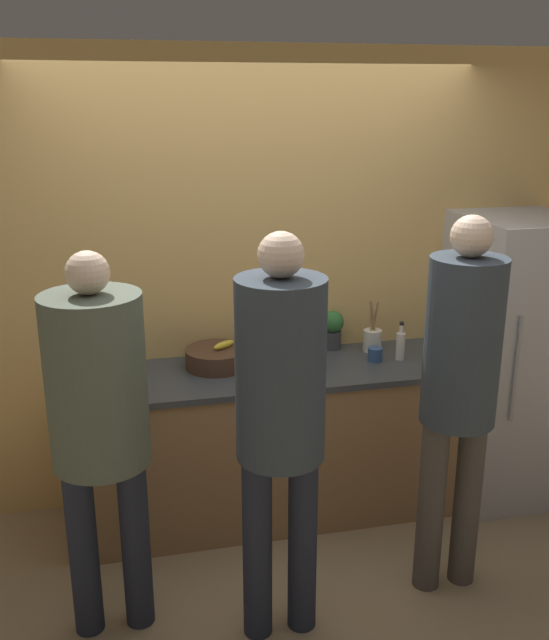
{
  "coord_description": "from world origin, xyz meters",
  "views": [
    {
      "loc": [
        -0.77,
        -3.22,
        2.34
      ],
      "look_at": [
        0.0,
        0.15,
        1.24
      ],
      "focal_mm": 40.0,
      "sensor_mm": 36.0,
      "label": 1
    }
  ],
  "objects_px": {
    "bottle_green": "(103,362)",
    "bottle_clear": "(400,345)",
    "utensil_crock": "(372,339)",
    "person_center": "(280,404)",
    "potted_plant": "(332,328)",
    "fruit_bowl": "(217,358)",
    "person_left": "(99,409)",
    "bottle_red": "(254,369)",
    "cup_blue": "(375,354)",
    "person_right": "(460,377)",
    "refrigerator": "(510,359)"
  },
  "relations": [
    {
      "from": "bottle_clear",
      "to": "potted_plant",
      "type": "relative_size",
      "value": 0.97
    },
    {
      "from": "utensil_crock",
      "to": "fruit_bowl",
      "type": "bearing_deg",
      "value": -176.76
    },
    {
      "from": "cup_blue",
      "to": "person_left",
      "type": "bearing_deg",
      "value": -153.34
    },
    {
      "from": "bottle_green",
      "to": "bottle_red",
      "type": "xyz_separation_m",
      "value": [
        0.78,
        -0.29,
        0.0
      ]
    },
    {
      "from": "person_right",
      "to": "refrigerator",
      "type": "bearing_deg",
      "value": 46.56
    },
    {
      "from": "fruit_bowl",
      "to": "potted_plant",
      "type": "relative_size",
      "value": 1.5
    },
    {
      "from": "person_right",
      "to": "bottle_red",
      "type": "height_order",
      "value": "person_right"
    },
    {
      "from": "person_center",
      "to": "person_right",
      "type": "height_order",
      "value": "person_right"
    },
    {
      "from": "person_left",
      "to": "fruit_bowl",
      "type": "height_order",
      "value": "person_left"
    },
    {
      "from": "fruit_bowl",
      "to": "refrigerator",
      "type": "bearing_deg",
      "value": -4.7
    },
    {
      "from": "fruit_bowl",
      "to": "utensil_crock",
      "type": "relative_size",
      "value": 1.15
    },
    {
      "from": "bottle_green",
      "to": "bottle_clear",
      "type": "height_order",
      "value": "bottle_clear"
    },
    {
      "from": "bottle_green",
      "to": "bottle_red",
      "type": "distance_m",
      "value": 0.84
    },
    {
      "from": "refrigerator",
      "to": "utensil_crock",
      "type": "distance_m",
      "value": 0.83
    },
    {
      "from": "bottle_red",
      "to": "potted_plant",
      "type": "height_order",
      "value": "potted_plant"
    },
    {
      "from": "person_center",
      "to": "bottle_clear",
      "type": "distance_m",
      "value": 1.33
    },
    {
      "from": "bottle_red",
      "to": "cup_blue",
      "type": "distance_m",
      "value": 0.74
    },
    {
      "from": "person_left",
      "to": "bottle_clear",
      "type": "height_order",
      "value": "person_left"
    },
    {
      "from": "cup_blue",
      "to": "fruit_bowl",
      "type": "bearing_deg",
      "value": 173.15
    },
    {
      "from": "person_right",
      "to": "bottle_clear",
      "type": "xyz_separation_m",
      "value": [
        0.05,
        0.8,
        -0.13
      ]
    },
    {
      "from": "refrigerator",
      "to": "utensil_crock",
      "type": "height_order",
      "value": "refrigerator"
    },
    {
      "from": "bottle_red",
      "to": "cup_blue",
      "type": "bearing_deg",
      "value": 9.94
    },
    {
      "from": "refrigerator",
      "to": "person_right",
      "type": "xyz_separation_m",
      "value": [
        -0.74,
        -0.78,
        0.26
      ]
    },
    {
      "from": "person_left",
      "to": "utensil_crock",
      "type": "distance_m",
      "value": 1.81
    },
    {
      "from": "person_left",
      "to": "person_center",
      "type": "height_order",
      "value": "person_center"
    },
    {
      "from": "cup_blue",
      "to": "potted_plant",
      "type": "bearing_deg",
      "value": 124.9
    },
    {
      "from": "person_left",
      "to": "potted_plant",
      "type": "height_order",
      "value": "person_left"
    },
    {
      "from": "person_right",
      "to": "bottle_green",
      "type": "bearing_deg",
      "value": 148.48
    },
    {
      "from": "refrigerator",
      "to": "person_center",
      "type": "height_order",
      "value": "person_center"
    },
    {
      "from": "bottle_clear",
      "to": "bottle_green",
      "type": "bearing_deg",
      "value": 173.81
    },
    {
      "from": "refrigerator",
      "to": "person_right",
      "type": "bearing_deg",
      "value": -133.44
    },
    {
      "from": "utensil_crock",
      "to": "cup_blue",
      "type": "xyz_separation_m",
      "value": [
        -0.04,
        -0.16,
        -0.03
      ]
    },
    {
      "from": "person_right",
      "to": "bottle_clear",
      "type": "distance_m",
      "value": 0.82
    },
    {
      "from": "person_left",
      "to": "potted_plant",
      "type": "bearing_deg",
      "value": 37.14
    },
    {
      "from": "refrigerator",
      "to": "bottle_clear",
      "type": "height_order",
      "value": "refrigerator"
    },
    {
      "from": "bottle_green",
      "to": "cup_blue",
      "type": "xyz_separation_m",
      "value": [
        1.51,
        -0.17,
        -0.02
      ]
    },
    {
      "from": "utensil_crock",
      "to": "person_center",
      "type": "bearing_deg",
      "value": -126.5
    },
    {
      "from": "bottle_green",
      "to": "potted_plant",
      "type": "bearing_deg",
      "value": 3.67
    },
    {
      "from": "person_center",
      "to": "bottle_clear",
      "type": "relative_size",
      "value": 8.17
    },
    {
      "from": "person_left",
      "to": "cup_blue",
      "type": "bearing_deg",
      "value": 26.66
    },
    {
      "from": "utensil_crock",
      "to": "refrigerator",
      "type": "bearing_deg",
      "value": -13.79
    },
    {
      "from": "potted_plant",
      "to": "utensil_crock",
      "type": "bearing_deg",
      "value": -23.12
    },
    {
      "from": "refrigerator",
      "to": "potted_plant",
      "type": "relative_size",
      "value": 7.32
    },
    {
      "from": "refrigerator",
      "to": "cup_blue",
      "type": "bearing_deg",
      "value": 177.61
    },
    {
      "from": "person_center",
      "to": "potted_plant",
      "type": "xyz_separation_m",
      "value": [
        0.6,
        1.2,
        -0.1
      ]
    },
    {
      "from": "person_left",
      "to": "bottle_clear",
      "type": "xyz_separation_m",
      "value": [
        1.66,
        0.75,
        -0.11
      ]
    },
    {
      "from": "utensil_crock",
      "to": "bottle_red",
      "type": "height_order",
      "value": "utensil_crock"
    },
    {
      "from": "fruit_bowl",
      "to": "bottle_clear",
      "type": "height_order",
      "value": "bottle_clear"
    },
    {
      "from": "utensil_crock",
      "to": "bottle_clear",
      "type": "relative_size",
      "value": 1.34
    },
    {
      "from": "person_center",
      "to": "fruit_bowl",
      "type": "distance_m",
      "value": 1.08
    }
  ]
}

